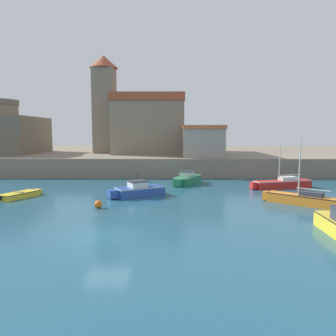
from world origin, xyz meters
name	(u,v)px	position (x,y,z in m)	size (l,w,h in m)	color
ground_plane	(107,235)	(0.00, 0.00, 0.00)	(200.00, 200.00, 0.00)	#235670
quay_seawall	(152,157)	(0.00, 43.26, 1.23)	(120.00, 40.00, 2.47)	gray
dinghy_yellow_0	(20,195)	(-10.02, 10.75, 0.27)	(2.80, 4.17, 0.57)	yellow
sailboat_red_1	(282,183)	(15.31, 16.06, 0.49)	(6.84, 2.87, 4.47)	red
motorboat_blue_2	(138,190)	(0.55, 11.52, 0.55)	(5.24, 3.84, 2.35)	#284C9E
motorboat_green_3	(187,179)	(5.41, 18.73, 0.58)	(3.42, 4.94, 2.40)	#237A4C
sailboat_orange_5	(303,199)	(14.27, 7.97, 0.50)	(5.41, 4.76, 5.46)	orange
mooring_buoy	(98,204)	(-2.04, 6.77, 0.29)	(0.59, 0.59, 0.59)	orange
church	(145,122)	(-0.82, 37.33, 7.52)	(15.02, 15.38, 15.52)	gray
harbor_shed_mid_row	(203,141)	(8.00, 27.32, 4.65)	(5.82, 5.16, 4.32)	gray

